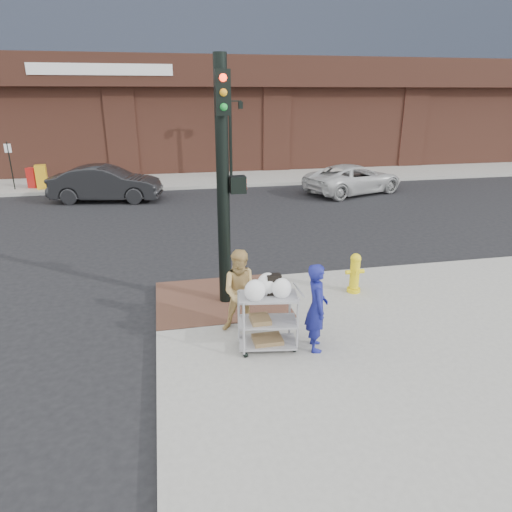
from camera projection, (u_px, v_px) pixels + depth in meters
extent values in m
plane|color=black|center=(255.00, 321.00, 9.41)|extent=(220.00, 220.00, 0.00)
cube|color=gray|center=(318.00, 144.00, 41.29)|extent=(65.00, 36.00, 0.15)
cube|color=brown|center=(221.00, 299.00, 10.08)|extent=(2.80, 2.40, 0.01)
cylinder|color=black|center=(231.00, 139.00, 23.82)|extent=(0.16, 0.16, 4.00)
cube|color=black|center=(230.00, 101.00, 23.18)|extent=(1.20, 0.06, 0.06)
cube|color=black|center=(219.00, 105.00, 23.14)|extent=(0.22, 0.22, 0.35)
cube|color=black|center=(241.00, 105.00, 23.35)|extent=(0.22, 0.22, 0.35)
cylinder|color=black|center=(11.00, 166.00, 21.17)|extent=(0.05, 0.05, 2.20)
cylinder|color=black|center=(223.00, 188.00, 9.16)|extent=(0.26, 0.26, 5.00)
cube|color=black|center=(238.00, 184.00, 9.20)|extent=(0.32, 0.28, 0.34)
cube|color=#FF260C|center=(245.00, 184.00, 9.23)|extent=(0.02, 0.18, 0.22)
cube|color=black|center=(223.00, 92.00, 8.30)|extent=(0.28, 0.18, 0.80)
imported|color=navy|center=(317.00, 307.00, 7.88)|extent=(0.47, 0.64, 1.60)
imported|color=tan|center=(242.00, 291.00, 8.50)|extent=(0.89, 0.75, 1.61)
imported|color=black|center=(106.00, 184.00, 19.62)|extent=(4.83, 2.35, 1.52)
imported|color=beige|center=(354.00, 179.00, 21.22)|extent=(5.27, 3.68, 1.33)
cube|color=gray|center=(268.00, 297.00, 7.79)|extent=(1.08, 0.71, 0.03)
cube|color=gray|center=(268.00, 321.00, 7.95)|extent=(1.08, 0.71, 0.03)
cube|color=gray|center=(267.00, 342.00, 8.09)|extent=(1.08, 0.71, 0.03)
cube|color=black|center=(274.00, 285.00, 7.80)|extent=(0.24, 0.16, 0.36)
cube|color=brown|center=(260.00, 319.00, 7.90)|extent=(0.33, 0.38, 0.09)
cube|color=brown|center=(267.00, 339.00, 8.07)|extent=(0.51, 0.40, 0.08)
cylinder|color=yellow|center=(353.00, 290.00, 10.44)|extent=(0.30, 0.30, 0.09)
cylinder|color=yellow|center=(355.00, 274.00, 10.30)|extent=(0.22, 0.22, 0.67)
sphere|color=yellow|center=(356.00, 259.00, 10.18)|extent=(0.24, 0.24, 0.24)
cylinder|color=yellow|center=(355.00, 272.00, 10.29)|extent=(0.43, 0.10, 0.10)
cube|color=red|center=(32.00, 178.00, 21.76)|extent=(0.50, 0.47, 0.95)
cube|color=gold|center=(42.00, 177.00, 21.46)|extent=(0.51, 0.47, 1.12)
cube|color=navy|center=(104.00, 176.00, 22.18)|extent=(0.41, 0.38, 0.95)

